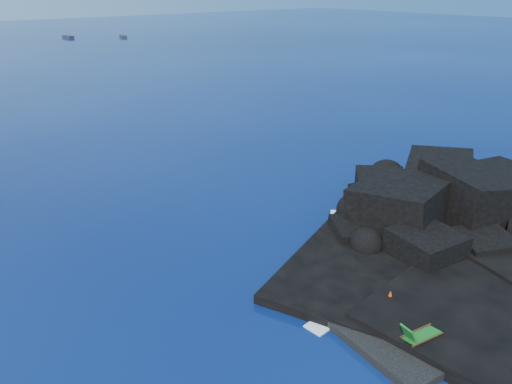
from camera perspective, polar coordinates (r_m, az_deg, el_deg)
ground at (r=20.11m, az=12.55°, el=-18.81°), size 400.00×400.00×0.00m
headland at (r=30.92m, az=23.78°, el=-4.49°), size 24.00×24.00×3.60m
beach at (r=23.34m, az=18.84°, el=-12.98°), size 9.08×6.86×0.70m
surf_foam at (r=25.81m, az=11.13°, el=-8.36°), size 10.00×8.00×0.06m
deck_chair at (r=20.75m, az=18.49°, el=-14.76°), size 1.78×0.99×1.16m
towel at (r=21.31m, az=17.22°, el=-15.34°), size 1.77×1.01×0.04m
sunbather at (r=21.23m, az=17.27°, el=-15.06°), size 1.63×0.61×0.22m
marker_cone at (r=22.86m, az=15.08°, el=-11.41°), size 0.42×0.42×0.54m
distant_boat_a at (r=141.90m, az=-20.67°, el=16.16°), size 1.69×4.43×0.58m
distant_boat_b at (r=139.05m, az=-14.93°, el=16.71°), size 2.07×4.09×0.52m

